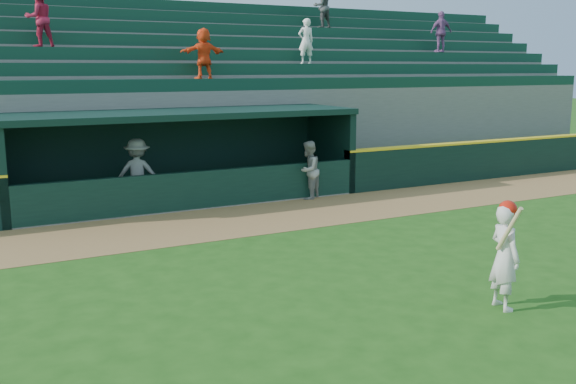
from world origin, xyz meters
name	(u,v)px	position (x,y,z in m)	size (l,w,h in m)	color
ground	(332,283)	(0.00, 0.00, 0.00)	(120.00, 120.00, 0.00)	#204E13
warning_track	(223,222)	(0.00, 4.90, 0.01)	(40.00, 3.00, 0.01)	olive
field_wall_right	(537,156)	(12.25, 6.55, 0.60)	(15.50, 0.30, 1.20)	black
wall_stripe_right	(538,138)	(12.25, 6.55, 1.23)	(15.50, 0.32, 0.06)	yellow
dugout_player_front	(308,170)	(3.14, 6.38, 0.81)	(0.78, 0.61, 1.61)	#989893
dugout_player_inside	(138,173)	(-1.32, 7.52, 0.90)	(1.16, 0.67, 1.79)	#989893
dugout	(180,150)	(0.00, 8.00, 1.36)	(9.40, 2.80, 2.46)	slate
stands	(135,104)	(-0.04, 12.57, 2.40)	(34.50, 6.25, 7.58)	slate
batter_at_plate	(505,254)	(1.70, -2.18, 0.85)	(0.50, 0.80, 1.69)	silver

